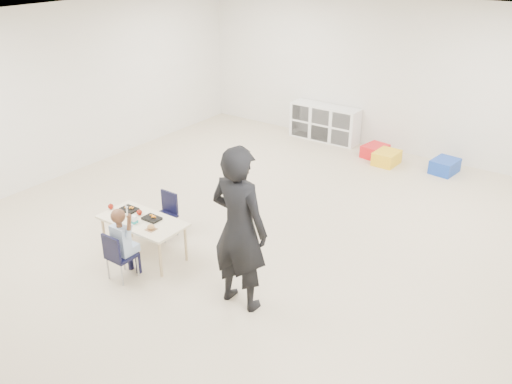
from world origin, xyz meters
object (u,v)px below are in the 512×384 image
Objects in this scene: child at (120,242)px; cubby_shelf at (325,123)px; chair_near at (121,255)px; table at (144,237)px; adult at (239,229)px.

cubby_shelf is at bearing 94.59° from child.
cubby_shelf is (-0.39, 5.70, 0.04)m from chair_near.
chair_near is (0.14, -0.50, 0.05)m from table.
child reaches higher than table.
cubby_shelf is 5.61m from adult.
cubby_shelf is at bearing -70.76° from adult.
adult is at bearing 16.92° from chair_near.
adult reaches higher than child.
chair_near is 1.61m from adult.
chair_near is at bearing -86.10° from cubby_shelf.
chair_near is at bearing -73.36° from table.
child is 5.71m from cubby_shelf.
adult is (1.43, 0.42, 0.44)m from child.
cubby_shelf is (-0.24, 5.19, 0.09)m from table.
chair_near is 0.63× the size of child.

